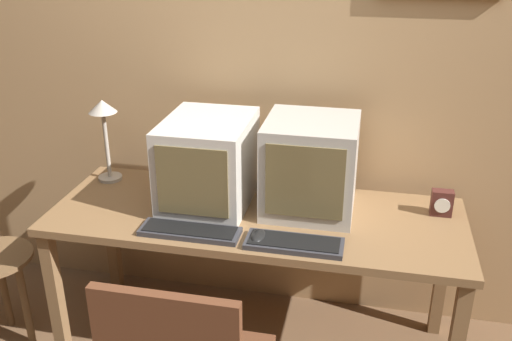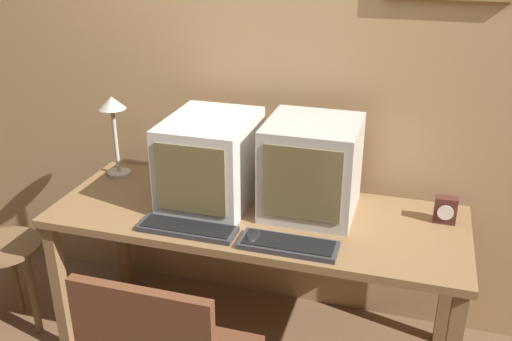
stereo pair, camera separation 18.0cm
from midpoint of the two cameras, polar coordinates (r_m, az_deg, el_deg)
The scene contains 9 objects.
wall_back at distance 2.75m, azimuth 0.18°, elevation 10.55°, with size 8.00×0.08×2.60m.
desk at distance 2.58m, azimuth -2.01°, elevation -5.85°, with size 1.83×0.68×0.74m.
monitor_left at distance 2.57m, azimuth -6.80°, elevation 0.82°, with size 0.37×0.48×0.40m.
monitor_right at distance 2.50m, azimuth 3.41°, elevation 0.48°, with size 0.40×0.41×0.41m.
keyboard_main at distance 2.40m, azimuth -8.78°, elevation -6.07°, with size 0.42×0.13×0.03m.
keyboard_side at distance 2.29m, azimuth 1.58°, elevation -7.35°, with size 0.39×0.14×0.03m.
mouse_near_keyboard at distance 2.32m, azimuth -2.04°, elevation -6.69°, with size 0.06×0.11×0.04m.
desk_clock at distance 2.60m, azimuth 16.21°, elevation -3.17°, with size 0.09×0.06×0.12m.
desk_lamp at distance 2.87m, azimuth -16.72°, elevation 4.75°, with size 0.14×0.14×0.41m.
Camera 1 is at (0.46, -1.47, 1.93)m, focal length 40.00 mm.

